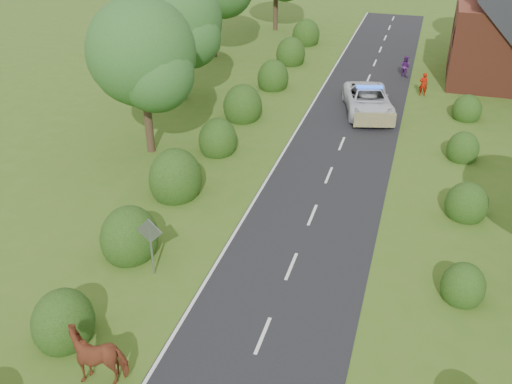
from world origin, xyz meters
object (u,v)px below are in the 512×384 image
(cow, at_px, (100,355))
(pedestrian_red, at_px, (423,84))
(pedestrian_purple, at_px, (405,66))
(police_van, at_px, (368,101))
(road_sign, at_px, (150,239))

(cow, height_order, pedestrian_red, pedestrian_red)
(pedestrian_purple, bearing_deg, pedestrian_red, 145.60)
(pedestrian_purple, bearing_deg, cow, 112.25)
(pedestrian_red, bearing_deg, police_van, 46.26)
(pedestrian_red, xyz_separation_m, pedestrian_purple, (-1.49, 3.80, -0.02))
(cow, bearing_deg, pedestrian_red, 146.31)
(pedestrian_red, bearing_deg, pedestrian_purple, -75.80)
(pedestrian_red, bearing_deg, cow, 66.51)
(police_van, relative_size, pedestrian_purple, 4.14)
(road_sign, relative_size, pedestrian_red, 1.58)
(road_sign, xyz_separation_m, cow, (0.67, -5.02, -0.88))
(police_van, bearing_deg, pedestrian_red, 38.67)
(cow, bearing_deg, pedestrian_purple, 150.66)
(police_van, xyz_separation_m, pedestrian_red, (3.21, 4.34, -0.03))
(pedestrian_red, bearing_deg, road_sign, 61.83)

